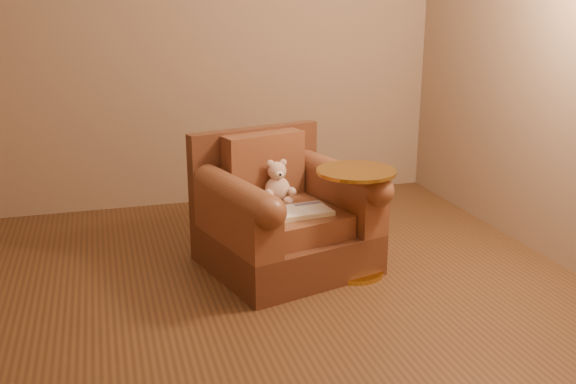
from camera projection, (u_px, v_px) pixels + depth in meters
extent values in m
plane|color=#54341D|center=(245.00, 316.00, 3.30)|extent=(4.00, 4.00, 0.00)
cube|color=#8E7057|center=(181.00, 28.00, 4.74)|extent=(4.00, 0.02, 2.70)
cube|color=#8E7057|center=(492.00, 134.00, 1.07)|extent=(4.00, 0.02, 2.70)
cube|color=#562E1C|center=(286.00, 247.00, 3.87)|extent=(1.07, 1.04, 0.25)
cube|color=#562E1C|center=(255.00, 170.00, 4.06)|extent=(0.87, 0.32, 0.55)
cube|color=brown|center=(290.00, 220.00, 3.78)|extent=(0.66, 0.73, 0.13)
cube|color=brown|center=(264.00, 165.00, 3.95)|extent=(0.53, 0.27, 0.40)
cube|color=brown|center=(236.00, 218.00, 3.58)|extent=(0.37, 0.77, 0.28)
cube|color=brown|center=(339.00, 198.00, 3.93)|extent=(0.37, 0.77, 0.28)
cylinder|color=brown|center=(236.00, 194.00, 3.54)|extent=(0.37, 0.77, 0.18)
cylinder|color=brown|center=(339.00, 176.00, 3.89)|extent=(0.37, 0.77, 0.18)
ellipsoid|color=#D1A692|center=(278.00, 190.00, 3.88)|extent=(0.15, 0.14, 0.16)
sphere|color=#D1A692|center=(277.00, 171.00, 3.86)|extent=(0.11, 0.11, 0.11)
ellipsoid|color=#D1A692|center=(270.00, 164.00, 3.84)|extent=(0.05, 0.03, 0.05)
ellipsoid|color=#D1A692|center=(283.00, 163.00, 3.86)|extent=(0.05, 0.03, 0.05)
ellipsoid|color=beige|center=(280.00, 175.00, 3.81)|extent=(0.05, 0.04, 0.05)
sphere|color=black|center=(280.00, 175.00, 3.79)|extent=(0.02, 0.02, 0.02)
ellipsoid|color=#D1A692|center=(269.00, 193.00, 3.80)|extent=(0.05, 0.10, 0.05)
ellipsoid|color=#D1A692|center=(292.00, 191.00, 3.84)|extent=(0.05, 0.10, 0.05)
ellipsoid|color=#D1A692|center=(275.00, 202.00, 3.80)|extent=(0.06, 0.10, 0.05)
ellipsoid|color=#D1A692|center=(289.00, 201.00, 3.82)|extent=(0.06, 0.10, 0.05)
cube|color=beige|center=(298.00, 212.00, 3.67)|extent=(0.39, 0.26, 0.03)
cube|color=white|center=(284.00, 212.00, 3.63)|extent=(0.20, 0.24, 0.00)
cube|color=white|center=(313.00, 208.00, 3.70)|extent=(0.20, 0.24, 0.00)
cube|color=beige|center=(298.00, 209.00, 3.66)|extent=(0.03, 0.22, 0.00)
cube|color=#0F1638|center=(277.00, 212.00, 3.61)|extent=(0.07, 0.08, 0.00)
cube|color=slate|center=(307.00, 204.00, 3.77)|extent=(0.17, 0.06, 0.00)
cylinder|color=gold|center=(353.00, 271.00, 3.81)|extent=(0.36, 0.36, 0.03)
cylinder|color=gold|center=(355.00, 223.00, 3.72)|extent=(0.04, 0.04, 0.59)
cylinder|color=gold|center=(356.00, 171.00, 3.63)|extent=(0.45, 0.45, 0.02)
cylinder|color=gold|center=(356.00, 174.00, 3.63)|extent=(0.04, 0.04, 0.02)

